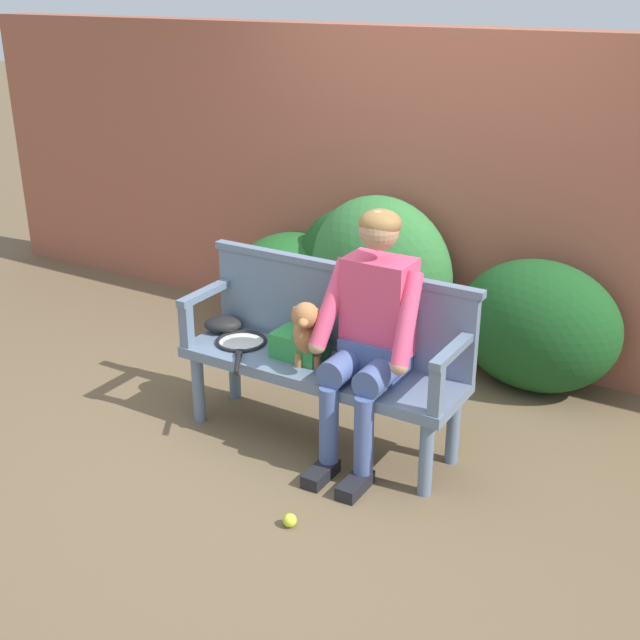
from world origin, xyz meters
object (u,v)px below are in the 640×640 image
object	(u,v)px
dog_on_bench	(309,331)
tennis_ball	(290,520)
garden_bench	(320,374)
sports_bag	(300,345)
baseball_glove	(223,324)
person_seated	(371,329)
tennis_racket	(241,343)

from	to	relation	value
dog_on_bench	tennis_ball	distance (m)	1.00
garden_bench	tennis_ball	world-z (taller)	garden_bench
dog_on_bench	tennis_ball	xyz separation A→B (m)	(0.33, -0.71, -0.63)
sports_bag	tennis_ball	bearing A→B (deg)	-61.21
baseball_glove	sports_bag	size ratio (longest dim) A/B	0.79
sports_bag	baseball_glove	bearing A→B (deg)	173.80
person_seated	sports_bag	xyz separation A→B (m)	(-0.44, 0.02, -0.20)
person_seated	tennis_ball	xyz separation A→B (m)	(-0.02, -0.73, -0.71)
tennis_ball	sports_bag	bearing A→B (deg)	118.79
tennis_racket	baseball_glove	xyz separation A→B (m)	(-0.20, 0.10, 0.04)
garden_bench	dog_on_bench	bearing A→B (deg)	-147.57
baseball_glove	tennis_racket	bearing A→B (deg)	-63.54
sports_bag	dog_on_bench	bearing A→B (deg)	-27.02
person_seated	tennis_ball	bearing A→B (deg)	-91.94
tennis_ball	baseball_glove	bearing A→B (deg)	140.32
tennis_racket	sports_bag	xyz separation A→B (m)	(0.37, 0.04, 0.06)
person_seated	sports_bag	distance (m)	0.48
dog_on_bench	tennis_racket	xyz separation A→B (m)	(-0.45, 0.00, -0.18)
person_seated	tennis_ball	world-z (taller)	person_seated
person_seated	baseball_glove	size ratio (longest dim) A/B	6.09
sports_bag	tennis_racket	bearing A→B (deg)	-173.84
person_seated	sports_bag	bearing A→B (deg)	177.04
tennis_racket	person_seated	bearing A→B (deg)	1.22
tennis_racket	sports_bag	world-z (taller)	sports_bag
sports_bag	garden_bench	bearing A→B (deg)	-6.09
person_seated	dog_on_bench	distance (m)	0.36
baseball_glove	tennis_ball	xyz separation A→B (m)	(0.98, -0.81, -0.48)
tennis_racket	tennis_ball	size ratio (longest dim) A/B	8.45
garden_bench	sports_bag	xyz separation A→B (m)	(-0.13, 0.01, 0.14)
person_seated	tennis_racket	world-z (taller)	person_seated
person_seated	tennis_ball	size ratio (longest dim) A/B	20.31
person_seated	tennis_racket	distance (m)	0.85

